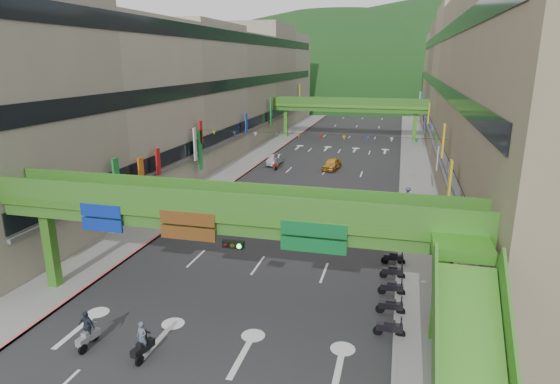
{
  "coord_description": "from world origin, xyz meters",
  "views": [
    {
      "loc": [
        8.63,
        -15.59,
        13.35
      ],
      "look_at": [
        0.0,
        18.0,
        3.5
      ],
      "focal_mm": 30.0,
      "sensor_mm": 36.0,
      "label": 1
    }
  ],
  "objects_px": {
    "overpass_near": "(236,227)",
    "car_silver": "(275,160)",
    "car_yellow": "(332,164)",
    "scooter_rider_near": "(142,342)",
    "scooter_rider_mid": "(304,221)",
    "pedestrian_red": "(449,268)"
  },
  "relations": [
    {
      "from": "overpass_near",
      "to": "scooter_rider_near",
      "type": "height_order",
      "value": "overpass_near"
    },
    {
      "from": "scooter_rider_near",
      "to": "pedestrian_red",
      "type": "bearing_deg",
      "value": 39.37
    },
    {
      "from": "overpass_near",
      "to": "car_yellow",
      "type": "xyz_separation_m",
      "value": [
        -0.27,
        36.22,
        -4.51
      ]
    },
    {
      "from": "scooter_rider_mid",
      "to": "car_yellow",
      "type": "height_order",
      "value": "scooter_rider_mid"
    },
    {
      "from": "overpass_near",
      "to": "car_yellow",
      "type": "bearing_deg",
      "value": 90.42
    },
    {
      "from": "pedestrian_red",
      "to": "car_silver",
      "type": "bearing_deg",
      "value": 137.05
    },
    {
      "from": "overpass_near",
      "to": "scooter_rider_near",
      "type": "bearing_deg",
      "value": -125.34
    },
    {
      "from": "scooter_rider_near",
      "to": "pedestrian_red",
      "type": "xyz_separation_m",
      "value": [
        14.37,
        11.79,
        0.01
      ]
    },
    {
      "from": "car_yellow",
      "to": "overpass_near",
      "type": "bearing_deg",
      "value": -80.74
    },
    {
      "from": "overpass_near",
      "to": "scooter_rider_mid",
      "type": "bearing_deg",
      "value": 86.37
    },
    {
      "from": "scooter_rider_mid",
      "to": "pedestrian_red",
      "type": "bearing_deg",
      "value": -30.0
    },
    {
      "from": "overpass_near",
      "to": "pedestrian_red",
      "type": "bearing_deg",
      "value": 33.35
    },
    {
      "from": "scooter_rider_near",
      "to": "pedestrian_red",
      "type": "relative_size",
      "value": 1.09
    },
    {
      "from": "scooter_rider_near",
      "to": "car_silver",
      "type": "bearing_deg",
      "value": 96.64
    },
    {
      "from": "scooter_rider_mid",
      "to": "pedestrian_red",
      "type": "relative_size",
      "value": 1.17
    },
    {
      "from": "car_yellow",
      "to": "pedestrian_red",
      "type": "relative_size",
      "value": 2.4
    },
    {
      "from": "scooter_rider_near",
      "to": "scooter_rider_mid",
      "type": "relative_size",
      "value": 0.93
    },
    {
      "from": "overpass_near",
      "to": "car_silver",
      "type": "height_order",
      "value": "overpass_near"
    },
    {
      "from": "car_silver",
      "to": "scooter_rider_near",
      "type": "bearing_deg",
      "value": -84.44
    },
    {
      "from": "overpass_near",
      "to": "car_silver",
      "type": "relative_size",
      "value": 6.98
    },
    {
      "from": "car_silver",
      "to": "car_yellow",
      "type": "bearing_deg",
      "value": -7.7
    },
    {
      "from": "scooter_rider_near",
      "to": "overpass_near",
      "type": "bearing_deg",
      "value": 54.66
    }
  ]
}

